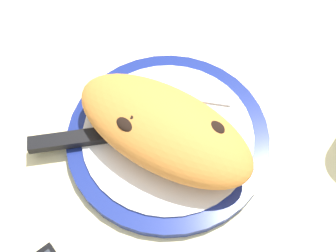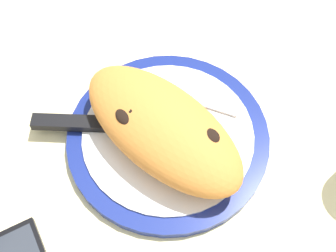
{
  "view_description": "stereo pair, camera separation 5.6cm",
  "coord_description": "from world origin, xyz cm",
  "px_view_note": "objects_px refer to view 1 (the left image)",
  "views": [
    {
      "loc": [
        -11.79,
        25.65,
        52.11
      ],
      "look_at": [
        0.0,
        0.0,
        3.72
      ],
      "focal_mm": 46.48,
      "sensor_mm": 36.0,
      "label": 1
    },
    {
      "loc": [
        -16.62,
        22.82,
        52.11
      ],
      "look_at": [
        0.0,
        0.0,
        3.72
      ],
      "focal_mm": 46.48,
      "sensor_mm": 36.0,
      "label": 2
    }
  ],
  "objects_px": {
    "plate": "(168,137)",
    "calzone": "(167,129)",
    "fork": "(160,93)",
    "knife": "(92,137)"
  },
  "relations": [
    {
      "from": "fork",
      "to": "plate",
      "type": "bearing_deg",
      "value": 124.93
    },
    {
      "from": "plate",
      "to": "knife",
      "type": "distance_m",
      "value": 0.1
    },
    {
      "from": "fork",
      "to": "calzone",
      "type": "bearing_deg",
      "value": 121.89
    },
    {
      "from": "plate",
      "to": "calzone",
      "type": "distance_m",
      "value": 0.05
    },
    {
      "from": "plate",
      "to": "knife",
      "type": "height_order",
      "value": "knife"
    },
    {
      "from": "plate",
      "to": "fork",
      "type": "xyz_separation_m",
      "value": [
        0.04,
        -0.05,
        0.01
      ]
    },
    {
      "from": "plate",
      "to": "fork",
      "type": "bearing_deg",
      "value": -55.07
    },
    {
      "from": "knife",
      "to": "fork",
      "type": "bearing_deg",
      "value": -116.14
    },
    {
      "from": "fork",
      "to": "knife",
      "type": "bearing_deg",
      "value": 63.86
    },
    {
      "from": "plate",
      "to": "calzone",
      "type": "height_order",
      "value": "calzone"
    }
  ]
}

